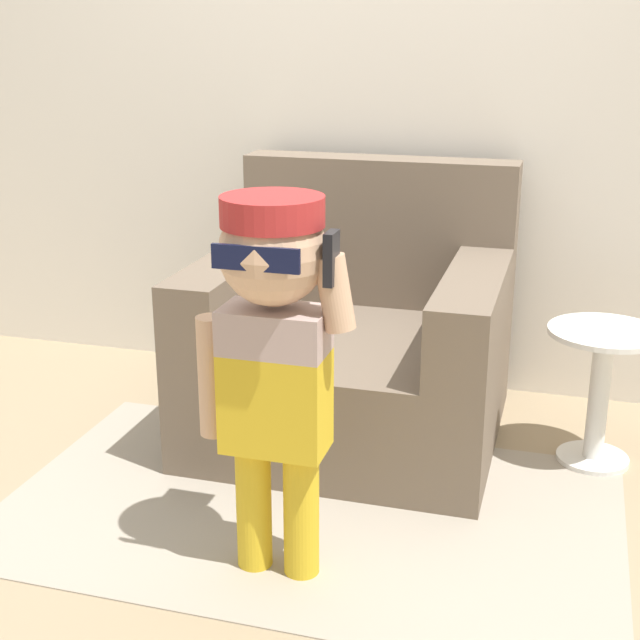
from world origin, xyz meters
name	(u,v)px	position (x,y,z in m)	size (l,w,h in m)	color
ground_plane	(311,456)	(0.00, 0.00, 0.00)	(10.00, 10.00, 0.00)	#998466
wall_back	(371,61)	(0.00, 0.83, 1.30)	(10.00, 0.05, 2.60)	silver
armchair	(356,344)	(0.09, 0.28, 0.33)	(1.05, 1.00, 0.96)	#6B5B4C
person_child	(273,332)	(0.11, -0.67, 0.69)	(0.43, 0.32, 1.04)	gold
side_table	(600,383)	(0.95, 0.24, 0.29)	(0.38, 0.38, 0.48)	white
rug	(309,508)	(0.10, -0.35, 0.00)	(1.89, 1.17, 0.01)	#9E9384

